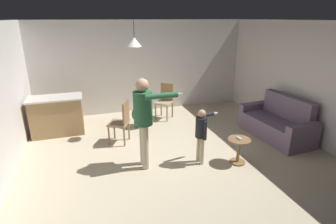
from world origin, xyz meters
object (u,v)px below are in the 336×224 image
person_adult (144,114)px  spare_remote_on_table (239,138)px  side_table_by_couch (239,148)px  dining_chair_by_counter (121,121)px  dining_chair_near_wall (165,100)px  kitchen_counter (57,116)px  couch_floral (277,124)px  person_child (202,130)px  potted_plant_corner (140,114)px

person_adult → spare_remote_on_table: size_ratio=13.47×
side_table_by_couch → dining_chair_by_counter: bearing=141.8°
dining_chair_near_wall → kitchen_counter: bearing=48.2°
kitchen_counter → couch_floral: bearing=-19.5°
couch_floral → dining_chair_near_wall: (-2.20, 2.07, 0.21)m
person_child → dining_chair_by_counter: (-1.35, 1.38, -0.15)m
couch_floral → potted_plant_corner: couch_floral is taller
dining_chair_near_wall → potted_plant_corner: (-0.84, -0.45, -0.18)m
person_child → spare_remote_on_table: (0.70, -0.23, -0.16)m
kitchen_counter → person_child: bearing=-40.4°
kitchen_counter → side_table_by_couch: 4.37m
dining_chair_by_counter → spare_remote_on_table: 2.61m
person_child → spare_remote_on_table: 0.75m
kitchen_counter → spare_remote_on_table: size_ratio=9.69×
person_adult → person_child: size_ratio=1.56×
dining_chair_by_counter → dining_chair_near_wall: 1.91m
person_adult → dining_chair_by_counter: size_ratio=1.75×
couch_floral → person_adult: (-3.35, -0.37, 0.75)m
couch_floral → spare_remote_on_table: bearing=113.4°
person_adult → potted_plant_corner: bearing=170.0°
couch_floral → potted_plant_corner: bearing=58.2°
side_table_by_couch → potted_plant_corner: potted_plant_corner is taller
side_table_by_couch → spare_remote_on_table: size_ratio=4.00×
kitchen_counter → spare_remote_on_table: (3.49, -2.61, 0.06)m
person_adult → person_child: person_adult is taller
person_child → couch_floral: bearing=93.9°
side_table_by_couch → person_child: 0.83m
kitchen_counter → person_child: person_child is taller
dining_chair_near_wall → couch_floral: bearing=179.5°
couch_floral → spare_remote_on_table: (-1.58, -0.81, 0.21)m
spare_remote_on_table → kitchen_counter: bearing=143.2°
couch_floral → kitchen_counter: (-5.06, 1.80, 0.15)m
person_child → potted_plant_corner: (-0.76, 2.19, -0.34)m
dining_chair_near_wall → spare_remote_on_table: size_ratio=7.69×
person_adult → couch_floral: bearing=95.3°
kitchen_counter → person_adult: bearing=-51.7°
person_child → dining_chair_by_counter: size_ratio=1.12×
side_table_by_couch → person_child: bearing=161.5°
potted_plant_corner → spare_remote_on_table: size_ratio=5.07×
kitchen_counter → side_table_by_couch: bearing=-36.8°
dining_chair_by_counter → potted_plant_corner: bearing=-9.4°
couch_floral → dining_chair_by_counter: (-3.63, 0.81, 0.21)m
person_adult → kitchen_counter: bearing=-142.6°
person_child → spare_remote_on_table: person_child is taller
dining_chair_by_counter → spare_remote_on_table: bearing=-101.7°
couch_floral → person_child: 2.38m
person_adult → spare_remote_on_table: person_adult is taller
person_adult → dining_chair_by_counter: bearing=-167.9°
potted_plant_corner → dining_chair_near_wall: bearing=28.3°
potted_plant_corner → side_table_by_couch: bearing=-58.8°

